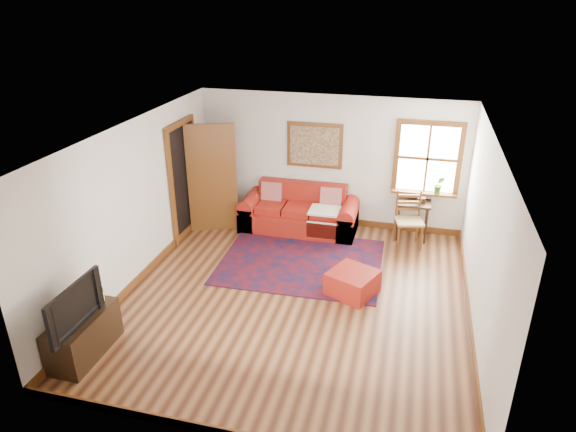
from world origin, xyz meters
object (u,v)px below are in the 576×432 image
(side_table, at_px, (413,208))
(ladder_back_chair, at_px, (409,217))
(red_ottoman, at_px, (352,283))
(media_cabinet, at_px, (83,335))
(red_leather_sofa, at_px, (300,215))

(side_table, height_order, ladder_back_chair, ladder_back_chair)
(red_ottoman, xyz_separation_m, media_cabinet, (-3.07, -2.22, 0.10))
(red_ottoman, height_order, side_table, side_table)
(red_ottoman, xyz_separation_m, ladder_back_chair, (0.72, 1.84, 0.35))
(side_table, distance_m, ladder_back_chair, 0.32)
(ladder_back_chair, bearing_deg, red_ottoman, -111.45)
(ladder_back_chair, relative_size, media_cabinet, 0.98)
(red_leather_sofa, relative_size, side_table, 3.05)
(side_table, bearing_deg, red_leather_sofa, -176.60)
(side_table, bearing_deg, ladder_back_chair, -102.36)
(red_leather_sofa, xyz_separation_m, side_table, (2.08, 0.12, 0.31))
(media_cabinet, bearing_deg, side_table, 48.58)
(ladder_back_chair, bearing_deg, side_table, 77.64)
(side_table, relative_size, ladder_back_chair, 0.72)
(red_leather_sofa, height_order, red_ottoman, red_leather_sofa)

